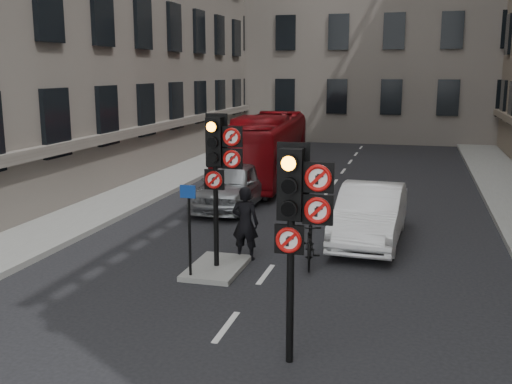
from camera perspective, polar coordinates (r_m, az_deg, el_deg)
The scene contains 12 objects.
ground at distance 9.66m, azimuth -6.64°, elevation -17.37°, with size 120.00×120.00×0.00m, color black.
pavement_left at distance 22.86m, azimuth -12.43°, elevation -0.29°, with size 3.00×50.00×0.16m, color gray.
centre_island at distance 14.33m, azimuth -3.77°, elevation -7.21°, with size 1.20×2.00×0.12m, color gray.
signal_near at distance 9.23m, azimuth 3.89°, elevation -1.49°, with size 0.91×0.40×3.58m.
signal_far at distance 13.68m, azimuth -3.58°, elevation 3.29°, with size 0.91×0.40×3.58m.
car_silver at distance 20.55m, azimuth -2.23°, elevation 0.68°, with size 1.86×4.63×1.58m, color #989B9F.
car_white at distance 16.73m, azimuth 10.82°, elevation -2.07°, with size 1.65×4.73×1.56m, color white.
car_pink at distance 24.81m, azimuth 0.70°, elevation 2.27°, with size 1.86×4.57×1.33m, color #BF3891.
bus_red at distance 25.70m, azimuth 0.88°, elevation 4.23°, with size 2.33×9.96×2.77m, color maroon.
motorcycle at distance 14.62m, azimuth 5.16°, elevation -4.80°, with size 0.52×1.86×1.12m, color black.
motorcyclist at distance 14.87m, azimuth -1.03°, elevation -2.99°, with size 0.68×0.44×1.86m, color black.
info_sign at distance 13.31m, azimuth -6.40°, elevation -2.43°, with size 0.36×0.10×2.08m.
Camera 1 is at (3.20, -7.84, 4.66)m, focal length 42.00 mm.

